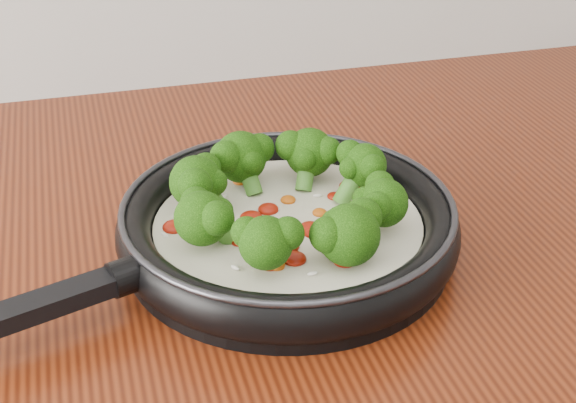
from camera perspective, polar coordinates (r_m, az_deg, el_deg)
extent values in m
cylinder|color=black|center=(0.71, 0.00, -3.10)|extent=(0.35, 0.35, 0.01)
torus|color=black|center=(0.70, 0.00, -1.63)|extent=(0.37, 0.37, 0.03)
torus|color=#2D2D33|center=(0.69, 0.00, -0.24)|extent=(0.36, 0.36, 0.01)
cube|color=black|center=(0.63, -17.47, -7.15)|extent=(0.17, 0.08, 0.01)
cylinder|color=black|center=(0.64, -11.07, -5.07)|extent=(0.03, 0.04, 0.03)
cylinder|color=beige|center=(0.71, 0.00, -2.07)|extent=(0.29, 0.29, 0.02)
ellipsoid|color=maroon|center=(0.65, 0.45, -4.01)|extent=(0.02, 0.02, 0.01)
ellipsoid|color=maroon|center=(0.64, -1.25, -4.43)|extent=(0.02, 0.02, 0.01)
ellipsoid|color=#C0510C|center=(0.76, -3.31, 1.43)|extent=(0.02, 0.02, 0.01)
ellipsoid|color=maroon|center=(0.68, 1.68, -2.21)|extent=(0.02, 0.02, 0.01)
ellipsoid|color=maroon|center=(0.67, -3.37, -2.77)|extent=(0.02, 0.02, 0.01)
ellipsoid|color=#C0510C|center=(0.70, -0.96, -1.61)|extent=(0.02, 0.02, 0.01)
ellipsoid|color=maroon|center=(0.70, -7.89, -1.77)|extent=(0.03, 0.03, 0.01)
ellipsoid|color=maroon|center=(0.67, 3.10, -2.73)|extent=(0.02, 0.02, 0.01)
ellipsoid|color=#C0510C|center=(0.73, 0.01, 0.11)|extent=(0.02, 0.02, 0.01)
ellipsoid|color=maroon|center=(0.65, 3.96, -4.11)|extent=(0.03, 0.03, 0.01)
ellipsoid|color=maroon|center=(0.74, 3.22, 0.37)|extent=(0.01, 0.01, 0.01)
ellipsoid|color=#C0510C|center=(0.71, 2.21, -0.78)|extent=(0.01, 0.01, 0.01)
ellipsoid|color=maroon|center=(0.67, 0.03, -3.14)|extent=(0.02, 0.02, 0.01)
ellipsoid|color=maroon|center=(0.76, 4.31, 1.04)|extent=(0.03, 0.03, 0.01)
ellipsoid|color=#C0510C|center=(0.69, 0.48, -1.83)|extent=(0.02, 0.02, 0.01)
ellipsoid|color=maroon|center=(0.69, 3.80, -1.97)|extent=(0.02, 0.02, 0.01)
ellipsoid|color=maroon|center=(0.70, 5.36, -1.54)|extent=(0.03, 0.03, 0.01)
ellipsoid|color=#C0510C|center=(0.64, -0.80, -4.46)|extent=(0.02, 0.02, 0.01)
ellipsoid|color=maroon|center=(0.72, -1.38, -0.55)|extent=(0.02, 0.02, 0.01)
ellipsoid|color=maroon|center=(0.71, -2.57, -1.15)|extent=(0.02, 0.02, 0.01)
ellipsoid|color=#C0510C|center=(0.68, 0.49, -2.30)|extent=(0.02, 0.02, 0.01)
ellipsoid|color=maroon|center=(0.69, 1.54, -1.86)|extent=(0.02, 0.02, 0.01)
ellipsoid|color=maroon|center=(0.69, 0.34, -1.85)|extent=(0.02, 0.02, 0.01)
ellipsoid|color=white|center=(0.74, -4.42, 0.34)|extent=(0.01, 0.01, 0.00)
ellipsoid|color=white|center=(0.73, -4.64, 0.02)|extent=(0.01, 0.01, 0.00)
ellipsoid|color=white|center=(0.74, 2.07, 0.41)|extent=(0.01, 0.00, 0.00)
ellipsoid|color=white|center=(0.68, -0.53, -2.50)|extent=(0.01, 0.01, 0.00)
ellipsoid|color=white|center=(0.70, -3.25, -1.21)|extent=(0.01, 0.01, 0.00)
ellipsoid|color=white|center=(0.76, -5.19, 1.03)|extent=(0.01, 0.01, 0.00)
ellipsoid|color=white|center=(0.72, 7.22, -0.69)|extent=(0.01, 0.01, 0.00)
ellipsoid|color=white|center=(0.70, 5.58, -1.84)|extent=(0.01, 0.01, 0.00)
ellipsoid|color=white|center=(0.70, -2.24, -1.59)|extent=(0.01, 0.01, 0.00)
ellipsoid|color=white|center=(0.70, -2.18, -1.11)|extent=(0.01, 0.01, 0.00)
ellipsoid|color=white|center=(0.69, 1.17, -1.78)|extent=(0.01, 0.01, 0.00)
ellipsoid|color=white|center=(0.74, 7.05, 0.34)|extent=(0.01, 0.01, 0.00)
ellipsoid|color=white|center=(0.63, 1.71, -5.01)|extent=(0.01, 0.00, 0.00)
ellipsoid|color=white|center=(0.72, -0.92, -0.51)|extent=(0.01, 0.01, 0.00)
ellipsoid|color=white|center=(0.70, 0.90, -1.58)|extent=(0.01, 0.01, 0.00)
ellipsoid|color=white|center=(0.69, -1.83, -1.78)|extent=(0.01, 0.01, 0.00)
ellipsoid|color=white|center=(0.69, -8.56, -2.31)|extent=(0.01, 0.01, 0.00)
ellipsoid|color=white|center=(0.70, -0.33, -1.48)|extent=(0.01, 0.01, 0.00)
ellipsoid|color=white|center=(0.64, -3.67, -4.60)|extent=(0.01, 0.01, 0.00)
cylinder|color=#51912F|center=(0.73, 4.25, 1.01)|extent=(0.03, 0.02, 0.04)
sphere|color=black|center=(0.73, 5.33, 2.52)|extent=(0.05, 0.05, 0.04)
sphere|color=black|center=(0.73, 4.31, 3.35)|extent=(0.03, 0.03, 0.02)
sphere|color=black|center=(0.72, 5.87, 2.38)|extent=(0.03, 0.03, 0.02)
sphere|color=black|center=(0.72, 4.34, 2.32)|extent=(0.02, 0.02, 0.02)
cylinder|color=#51912F|center=(0.75, 1.23, 1.86)|extent=(0.03, 0.03, 0.03)
sphere|color=black|center=(0.76, 1.51, 3.44)|extent=(0.06, 0.06, 0.05)
sphere|color=black|center=(0.75, 0.17, 3.90)|extent=(0.04, 0.04, 0.03)
sphere|color=black|center=(0.75, 2.73, 3.54)|extent=(0.03, 0.03, 0.03)
sphere|color=black|center=(0.74, 1.23, 3.02)|extent=(0.03, 0.03, 0.02)
cylinder|color=#51912F|center=(0.74, -2.65, 1.58)|extent=(0.02, 0.03, 0.03)
sphere|color=black|center=(0.75, -3.29, 3.11)|extent=(0.06, 0.06, 0.05)
sphere|color=black|center=(0.73, -4.31, 3.11)|extent=(0.04, 0.04, 0.03)
sphere|color=black|center=(0.75, -1.98, 3.71)|extent=(0.03, 0.03, 0.03)
sphere|color=black|center=(0.74, -2.67, 2.76)|extent=(0.03, 0.03, 0.02)
cylinder|color=#51912F|center=(0.71, -5.09, 0.07)|extent=(0.03, 0.03, 0.03)
sphere|color=black|center=(0.71, -6.39, 1.34)|extent=(0.06, 0.06, 0.05)
sphere|color=black|center=(0.69, -6.45, 1.15)|extent=(0.04, 0.04, 0.03)
sphere|color=black|center=(0.72, -5.71, 2.33)|extent=(0.03, 0.03, 0.03)
sphere|color=black|center=(0.70, -5.15, 1.34)|extent=(0.03, 0.03, 0.02)
cylinder|color=#51912F|center=(0.67, -4.72, -1.97)|extent=(0.03, 0.02, 0.03)
sphere|color=black|center=(0.66, -6.01, -1.18)|extent=(0.06, 0.06, 0.04)
sphere|color=black|center=(0.64, -4.95, -1.16)|extent=(0.04, 0.04, 0.03)
sphere|color=black|center=(0.67, -6.38, -0.06)|extent=(0.03, 0.03, 0.03)
sphere|color=black|center=(0.66, -4.76, -0.67)|extent=(0.03, 0.03, 0.02)
cylinder|color=#51912F|center=(0.64, -1.20, -3.34)|extent=(0.03, 0.03, 0.03)
sphere|color=black|center=(0.62, -1.55, -2.89)|extent=(0.05, 0.05, 0.04)
sphere|color=black|center=(0.62, -0.03, -2.23)|extent=(0.03, 0.03, 0.03)
sphere|color=black|center=(0.62, -2.89, -2.13)|extent=(0.03, 0.03, 0.02)
sphere|color=black|center=(0.63, -1.22, -1.98)|extent=(0.03, 0.03, 0.02)
cylinder|color=#51912F|center=(0.65, 3.33, -2.86)|extent=(0.02, 0.03, 0.03)
sphere|color=black|center=(0.64, 4.24, -2.33)|extent=(0.06, 0.06, 0.05)
sphere|color=black|center=(0.65, 5.21, -1.07)|extent=(0.04, 0.04, 0.03)
sphere|color=black|center=(0.62, 2.76, -2.31)|extent=(0.04, 0.04, 0.03)
sphere|color=black|center=(0.65, 3.32, -1.58)|extent=(0.03, 0.03, 0.02)
cylinder|color=#51912F|center=(0.69, 5.26, -1.09)|extent=(0.03, 0.03, 0.03)
sphere|color=black|center=(0.68, 6.66, -0.09)|extent=(0.05, 0.05, 0.04)
sphere|color=black|center=(0.69, 6.39, 1.10)|extent=(0.03, 0.03, 0.03)
sphere|color=black|center=(0.66, 6.23, -0.29)|extent=(0.03, 0.03, 0.02)
sphere|color=black|center=(0.68, 5.32, 0.19)|extent=(0.03, 0.03, 0.02)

